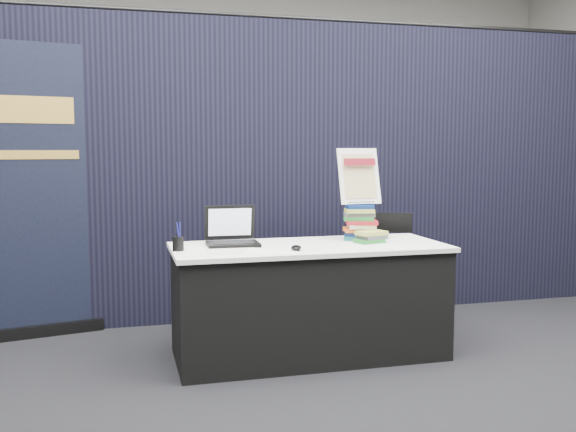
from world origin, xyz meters
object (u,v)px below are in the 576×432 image
at_px(laptop, 232,236).
at_px(stacking_chair, 395,265).
at_px(display_table, 309,300).
at_px(book_stack_short, 370,237).
at_px(info_sign, 359,177).
at_px(pullup_banner, 35,208).
at_px(book_stack_tall, 360,222).

distance_m(laptop, stacking_chair, 1.41).
xyz_separation_m(display_table, laptop, (-0.49, 0.14, 0.43)).
bearing_deg(stacking_chair, book_stack_short, -110.17).
xyz_separation_m(laptop, stacking_chair, (1.33, 0.34, -0.32)).
bearing_deg(info_sign, pullup_banner, 158.27).
height_order(laptop, pullup_banner, pullup_banner).
relative_size(book_stack_tall, info_sign, 0.60).
bearing_deg(info_sign, book_stack_tall, -92.66).
bearing_deg(info_sign, book_stack_short, -88.34).
bearing_deg(laptop, stacking_chair, 16.10).
distance_m(laptop, info_sign, 0.99).
distance_m(display_table, book_stack_tall, 0.66).
relative_size(display_table, info_sign, 4.45).
xyz_separation_m(laptop, info_sign, (0.91, 0.04, 0.38)).
bearing_deg(book_stack_tall, laptop, -179.20).
bearing_deg(book_stack_short, book_stack_tall, 95.18).
bearing_deg(pullup_banner, book_stack_tall, -31.62).
relative_size(display_table, book_stack_tall, 7.36).
height_order(laptop, stacking_chair, laptop).
distance_m(display_table, stacking_chair, 0.97).
xyz_separation_m(book_stack_short, stacking_chair, (0.40, 0.48, -0.30)).
height_order(book_stack_short, stacking_chair, stacking_chair).
bearing_deg(pullup_banner, display_table, -39.58).
bearing_deg(book_stack_tall, pullup_banner, 160.22).
bearing_deg(pullup_banner, info_sign, -30.91).
relative_size(book_stack_tall, book_stack_short, 1.11).
relative_size(display_table, pullup_banner, 0.84).
xyz_separation_m(display_table, book_stack_short, (0.43, -0.00, 0.41)).
bearing_deg(info_sign, laptop, -179.93).
bearing_deg(book_stack_tall, stacking_chair, 37.92).
xyz_separation_m(pullup_banner, stacking_chair, (2.63, -0.47, -0.46)).
relative_size(display_table, laptop, 5.21).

